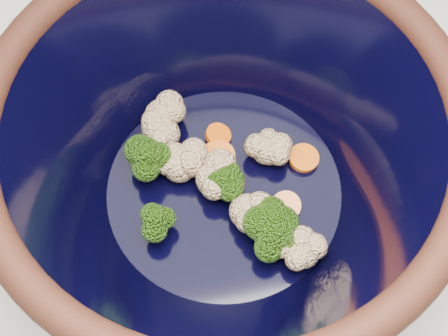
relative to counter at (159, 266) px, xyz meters
The scene contains 4 objects.
ground 0.45m from the counter, ahead, with size 3.00×3.00×0.00m, color #9E7A54.
counter is the anchor object (origin of this frame).
mixing_bowl 0.57m from the counter, 50.33° to the right, with size 0.48×0.48×0.18m.
vegetable_pile 0.53m from the counter, 53.60° to the right, with size 0.19×0.20×0.06m.
Camera 1 is at (0.04, -0.36, 1.47)m, focal length 50.00 mm.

